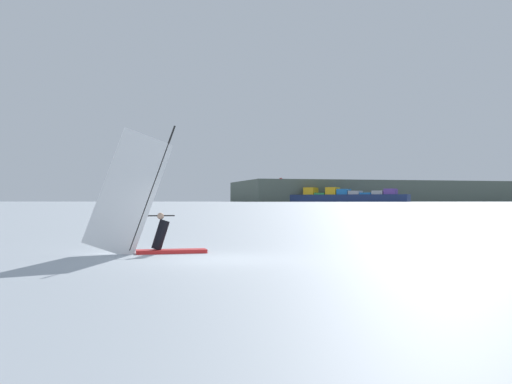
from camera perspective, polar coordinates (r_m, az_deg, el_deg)
ground_plane at (r=16.67m, az=-4.39°, el=-6.67°), size 4000.00×4000.00×0.00m
windsurfer at (r=18.53m, az=-10.84°, el=-2.36°), size 3.87×1.20×4.26m
cargo_ship at (r=820.13m, az=7.56°, el=-0.40°), size 202.26×114.57×35.03m
distant_headland at (r=1265.35m, az=23.55°, el=-0.12°), size 1211.92×675.30×32.99m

